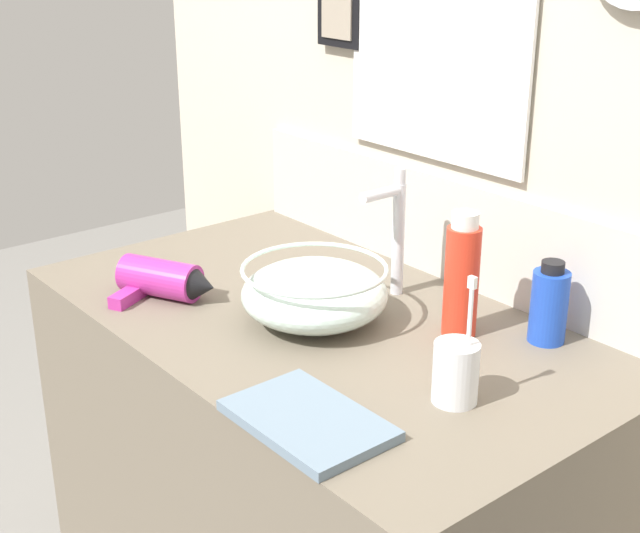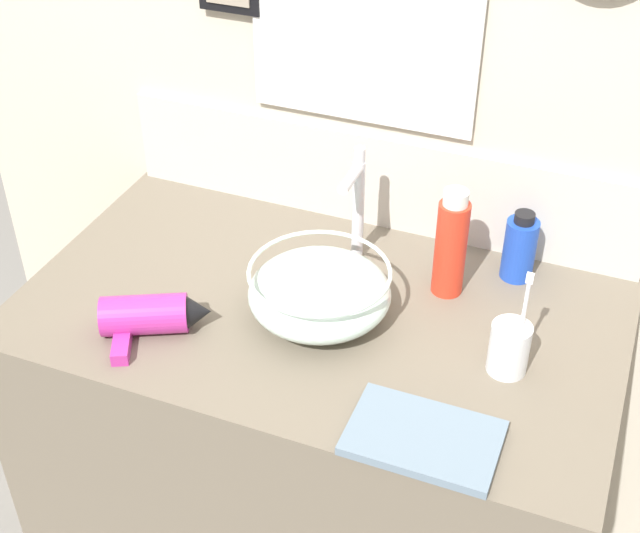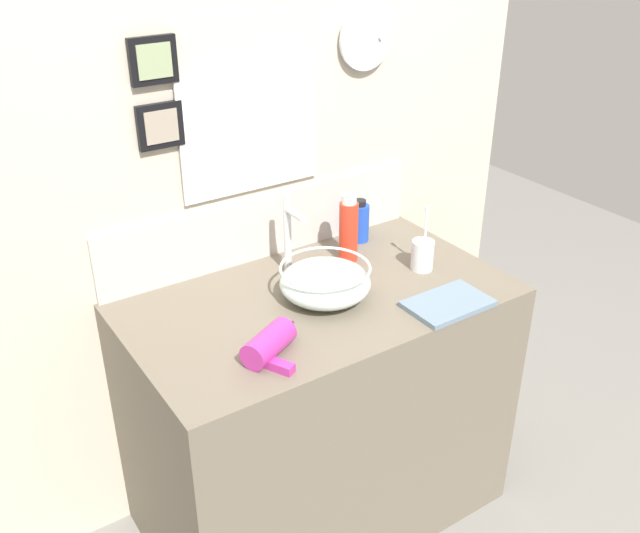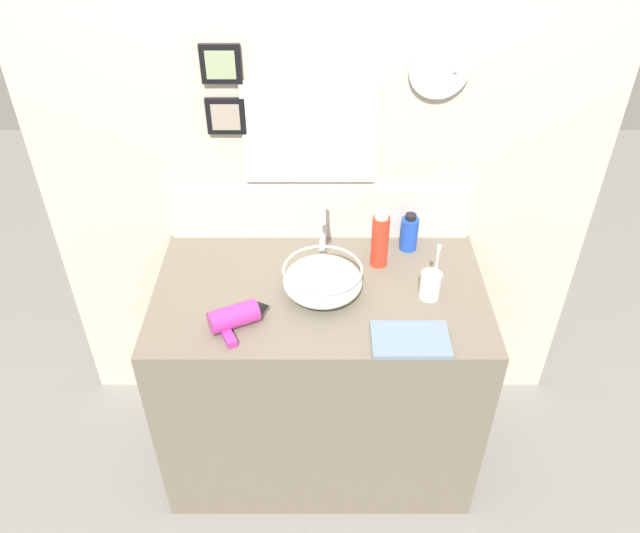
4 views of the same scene
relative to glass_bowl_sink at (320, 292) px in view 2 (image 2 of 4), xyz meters
name	(u,v)px [view 2 (image 2 of 4)]	position (x,y,z in m)	size (l,w,h in m)	color
vanity_counter	(319,459)	(-0.01, 0.02, -0.48)	(1.13, 0.65, 0.84)	#6B6051
back_panel	(387,32)	(-0.01, 0.37, 0.36)	(2.02, 0.09, 2.51)	beige
glass_bowl_sink	(320,292)	(0.00, 0.00, 0.00)	(0.26, 0.26, 0.11)	silver
faucet	(357,200)	(0.00, 0.19, 0.09)	(0.02, 0.10, 0.25)	silver
hair_drier	(152,316)	(-0.26, -0.15, -0.02)	(0.21, 0.19, 0.07)	#B22D8C
toothbrush_cup	(509,348)	(0.35, -0.02, -0.01)	(0.07, 0.07, 0.21)	silver
lotion_bottle	(520,248)	(0.31, 0.26, 0.01)	(0.06, 0.06, 0.15)	blue
spray_bottle	(451,245)	(0.20, 0.16, 0.05)	(0.06, 0.06, 0.22)	red
hand_towel	(423,438)	(0.27, -0.23, -0.05)	(0.24, 0.16, 0.02)	slate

